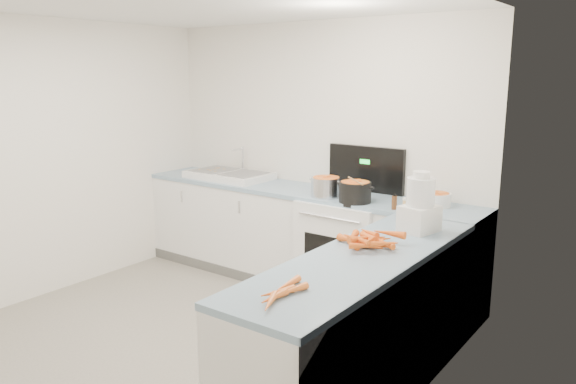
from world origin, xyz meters
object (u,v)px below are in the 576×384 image
Objects in this scene: steel_pot at (326,188)px; black_pot at (355,193)px; mixing_bowl at (436,200)px; extract_bottle at (394,203)px; spice_jar at (406,205)px; food_processor at (420,206)px; sink at (229,175)px; stove at (348,247)px.

black_pot is at bearing -6.83° from steel_pot.
mixing_bowl is at bearing 23.76° from black_pot.
black_pot is 2.48× the size of extract_bottle.
food_processor is (0.33, -0.50, 0.14)m from spice_jar.
steel_pot is 0.97× the size of black_pot.
black_pot is at bearing 174.25° from extract_bottle.
spice_jar is at bearing -5.61° from sink.
mixing_bowl is at bearing 53.48° from extract_bottle.
mixing_bowl is (0.76, 0.10, 0.52)m from stove.
mixing_bowl is at bearing 103.71° from food_processor.
sink is 3.25× the size of steel_pot.
sink is at bearing 173.53° from black_pot.
food_processor reaches higher than extract_bottle.
black_pot is 3.12× the size of spice_jar.
sink is (-1.45, 0.02, 0.50)m from stove.
black_pot is 0.97m from food_processor.
sink reaches higher than mixing_bowl.
food_processor reaches higher than mixing_bowl.
black_pot is at bearing -48.30° from stove.
food_processor reaches higher than black_pot.
sink is 2.04× the size of food_processor.
stove is at bearing 144.05° from food_processor.
mixing_bowl is 0.32m from spice_jar.
black_pot is 0.67m from mixing_bowl.
spice_jar is 0.21× the size of food_processor.
mixing_bowl is (0.61, 0.27, -0.02)m from black_pot.
stove is 0.58m from steel_pot.
spice_jar is (0.62, -0.19, 0.51)m from stove.
steel_pot is at bearing -143.09° from stove.
stove is 1.34m from food_processor.
mixing_bowl is at bearing 2.27° from sink.
mixing_bowl is 2.17× the size of extract_bottle.
steel_pot is 0.63× the size of food_processor.
stove is 0.92m from mixing_bowl.
mixing_bowl is at bearing 7.76° from stove.
spice_jar is at bearing 9.77° from extract_bottle.
stove reaches higher than sink.
steel_pot is at bearing -166.03° from mixing_bowl.
stove is 0.77m from extract_bottle.
extract_bottle reaches higher than spice_jar.
sink is at bearing 163.63° from food_processor.
food_processor reaches higher than stove.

